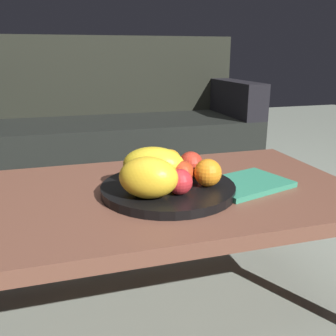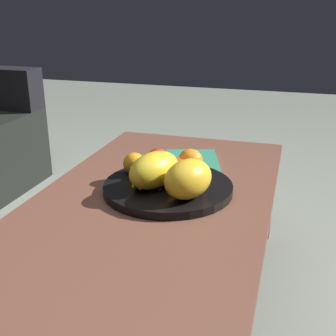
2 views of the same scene
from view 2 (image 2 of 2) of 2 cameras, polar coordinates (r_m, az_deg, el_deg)
The scene contains 12 objects.
ground_plane at distance 1.48m, azimuth -1.84°, elevation -18.33°, with size 8.00×8.00×0.00m, color gray.
coffee_table at distance 1.28m, azimuth -2.03°, elevation -5.48°, with size 1.25×0.68×0.41m.
fruit_bowl at distance 1.30m, azimuth -0.00°, elevation -2.59°, with size 0.39×0.39×0.03m, color black.
melon_large_front at distance 1.18m, azimuth 2.68°, elevation -1.45°, with size 0.16×0.11×0.11m, color yellow.
melon_smaller_beside at distance 1.25m, azimuth -1.92°, elevation -0.25°, with size 0.18×0.11×0.11m, color yellow.
orange_front at distance 1.36m, azimuth 2.99°, elevation 0.91°, with size 0.08×0.08×0.08m, color orange.
orange_left at distance 1.35m, azimuth -4.48°, elevation 0.58°, with size 0.07×0.07×0.07m, color orange.
apple_front at distance 1.37m, azimuth -1.31°, elevation 1.07°, with size 0.08×0.08×0.08m, color red.
apple_left at distance 1.31m, azimuth 0.98°, elevation -0.08°, with size 0.07×0.07×0.07m, color #B8391A.
apple_right at distance 1.27m, azimuth 3.66°, elevation -0.89°, with size 0.07×0.07×0.07m, color red.
banana_bunch at distance 1.28m, azimuth -2.84°, elevation -1.08°, with size 0.16×0.11×0.06m.
magazine at distance 1.51m, azimuth 3.22°, elevation 0.71°, with size 0.25×0.18×0.02m, color #338869.
Camera 2 is at (-1.09, -0.37, 0.93)m, focal length 46.06 mm.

